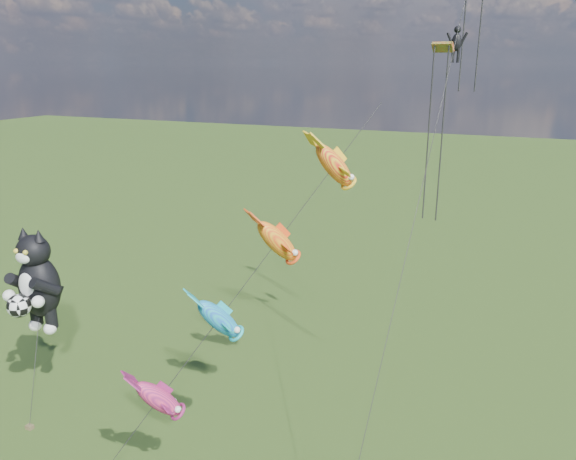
% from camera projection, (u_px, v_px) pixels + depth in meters
% --- Properties ---
extents(cat_kite_rig, '(3.05, 4.36, 10.75)m').
position_uv_depth(cat_kite_rig, '(36.00, 281.00, 31.61)').
color(cat_kite_rig, brown).
rests_on(cat_kite_rig, ground).
extents(fish_windsock_rig, '(10.44, 12.23, 17.71)m').
position_uv_depth(fish_windsock_rig, '(248.00, 281.00, 25.54)').
color(fish_windsock_rig, brown).
rests_on(fish_windsock_rig, ground).
extents(parafoil_rig, '(2.56, 17.53, 27.63)m').
position_uv_depth(parafoil_rig, '(456.00, 44.00, 27.96)').
color(parafoil_rig, brown).
rests_on(parafoil_rig, ground).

